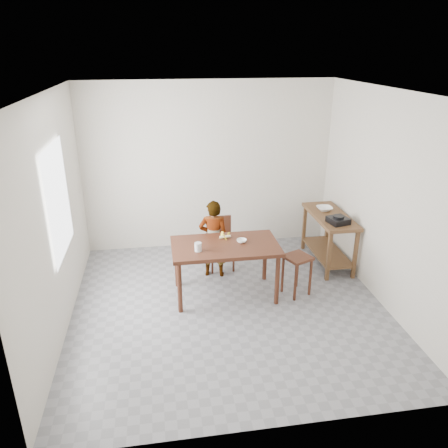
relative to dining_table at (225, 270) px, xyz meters
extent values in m
cube|color=gray|center=(0.00, -0.30, -0.40)|extent=(4.00, 4.00, 0.04)
cube|color=white|center=(0.00, -0.30, 2.35)|extent=(4.00, 4.00, 0.04)
cube|color=silver|center=(0.00, 1.72, 0.98)|extent=(4.00, 0.04, 2.70)
cube|color=silver|center=(0.00, -2.32, 0.98)|extent=(4.00, 0.04, 2.70)
cube|color=silver|center=(-2.02, -0.30, 0.98)|extent=(0.04, 4.00, 2.70)
cube|color=silver|center=(2.02, -0.30, 0.98)|extent=(0.04, 4.00, 2.70)
cube|color=white|center=(-1.97, -0.10, 1.12)|extent=(0.02, 1.10, 1.30)
imported|color=white|center=(-0.08, 0.58, 0.21)|extent=(0.47, 0.36, 1.16)
cylinder|color=silver|center=(-0.37, -0.14, 0.43)|extent=(0.12, 0.12, 0.11)
imported|color=white|center=(0.23, 0.04, 0.40)|extent=(0.17, 0.17, 0.04)
imported|color=white|center=(1.69, 0.89, 0.45)|extent=(0.24, 0.24, 0.06)
cube|color=black|center=(1.70, 0.36, 0.47)|extent=(0.31, 0.31, 0.09)
camera|label=1|loc=(-0.82, -5.11, 2.78)|focal=35.00mm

